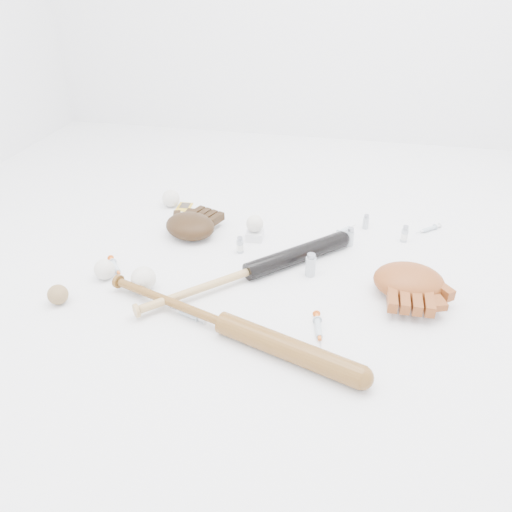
% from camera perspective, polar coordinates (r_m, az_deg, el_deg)
% --- Properties ---
extents(bat_dark, '(0.66, 0.64, 0.06)m').
position_cam_1_polar(bat_dark, '(1.69, -0.76, -1.77)').
color(bat_dark, black).
rests_on(bat_dark, ground).
extents(bat_wood, '(0.87, 0.35, 0.07)m').
position_cam_1_polar(bat_wood, '(1.48, -3.68, -7.67)').
color(bat_wood, brown).
rests_on(bat_wood, ground).
extents(glove_dark, '(0.31, 0.31, 0.09)m').
position_cam_1_polar(glove_dark, '(1.96, -7.54, 3.46)').
color(glove_dark, black).
rests_on(glove_dark, ground).
extents(glove_tan, '(0.27, 0.27, 0.10)m').
position_cam_1_polar(glove_tan, '(1.69, 17.06, -2.73)').
color(glove_tan, brown).
rests_on(glove_tan, ground).
extents(trading_card, '(0.06, 0.08, 0.00)m').
position_cam_1_polar(trading_card, '(2.21, -8.20, 5.58)').
color(trading_card, gold).
rests_on(trading_card, ground).
extents(pedestal, '(0.07, 0.07, 0.04)m').
position_cam_1_polar(pedestal, '(1.93, -0.14, 2.42)').
color(pedestal, white).
rests_on(pedestal, ground).
extents(baseball_on_pedestal, '(0.07, 0.07, 0.07)m').
position_cam_1_polar(baseball_on_pedestal, '(1.91, -0.14, 3.73)').
color(baseball_on_pedestal, silver).
rests_on(baseball_on_pedestal, pedestal).
extents(baseball_left, '(0.08, 0.08, 0.08)m').
position_cam_1_polar(baseball_left, '(1.68, -12.73, -2.55)').
color(baseball_left, silver).
rests_on(baseball_left, ground).
extents(baseball_upper, '(0.08, 0.08, 0.08)m').
position_cam_1_polar(baseball_upper, '(2.21, -9.71, 6.51)').
color(baseball_upper, silver).
rests_on(baseball_upper, ground).
extents(baseball_mid, '(0.07, 0.07, 0.07)m').
position_cam_1_polar(baseball_mid, '(1.77, -16.93, -1.48)').
color(baseball_mid, silver).
rests_on(baseball_mid, ground).
extents(baseball_aged, '(0.06, 0.06, 0.06)m').
position_cam_1_polar(baseball_aged, '(1.70, -21.70, -4.12)').
color(baseball_aged, olive).
rests_on(baseball_aged, ground).
extents(syringe_0, '(0.12, 0.14, 0.02)m').
position_cam_1_polar(syringe_0, '(1.83, -15.77, -1.20)').
color(syringe_0, '#ADBCC6').
rests_on(syringe_0, ground).
extents(syringe_1, '(0.15, 0.07, 0.02)m').
position_cam_1_polar(syringe_1, '(1.55, -7.65, -6.67)').
color(syringe_1, '#ADBCC6').
rests_on(syringe_1, ground).
extents(syringe_2, '(0.11, 0.13, 0.02)m').
position_cam_1_polar(syringe_2, '(2.02, 10.03, 2.94)').
color(syringe_2, '#ADBCC6').
rests_on(syringe_2, ground).
extents(syringe_3, '(0.06, 0.17, 0.02)m').
position_cam_1_polar(syringe_3, '(1.50, 7.14, -8.21)').
color(syringe_3, '#ADBCC6').
rests_on(syringe_3, ground).
extents(syringe_4, '(0.13, 0.11, 0.02)m').
position_cam_1_polar(syringe_4, '(2.11, 19.17, 2.93)').
color(syringe_4, '#ADBCC6').
rests_on(syringe_4, ground).
extents(vial_0, '(0.03, 0.03, 0.07)m').
position_cam_1_polar(vial_0, '(1.99, 16.63, 2.45)').
color(vial_0, '#B0B9C1').
rests_on(vial_0, ground).
extents(vial_1, '(0.02, 0.02, 0.06)m').
position_cam_1_polar(vial_1, '(2.05, 12.44, 3.86)').
color(vial_1, '#B0B9C1').
rests_on(vial_1, ground).
extents(vial_2, '(0.03, 0.03, 0.07)m').
position_cam_1_polar(vial_2, '(1.92, 10.69, 2.18)').
color(vial_2, '#B0B9C1').
rests_on(vial_2, ground).
extents(vial_3, '(0.04, 0.04, 0.08)m').
position_cam_1_polar(vial_3, '(1.72, 6.27, -1.00)').
color(vial_3, '#B0B9C1').
rests_on(vial_3, ground).
extents(vial_4, '(0.03, 0.03, 0.06)m').
position_cam_1_polar(vial_4, '(1.84, -1.84, 1.28)').
color(vial_4, '#B0B9C1').
rests_on(vial_4, ground).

